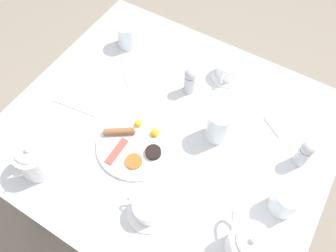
{
  "coord_description": "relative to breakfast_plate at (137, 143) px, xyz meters",
  "views": [
    {
      "loc": [
        -0.51,
        -0.31,
        1.74
      ],
      "look_at": [
        0.0,
        0.0,
        0.76
      ],
      "focal_mm": 35.0,
      "sensor_mm": 36.0,
      "label": 1
    }
  ],
  "objects": [
    {
      "name": "ground_plane",
      "position": [
        0.11,
        -0.06,
        -0.75
      ],
      "size": [
        8.0,
        8.0,
        0.0
      ],
      "primitive_type": "plane",
      "color": "gray"
    },
    {
      "name": "table",
      "position": [
        0.11,
        -0.06,
        -0.08
      ],
      "size": [
        0.98,
        1.12,
        0.74
      ],
      "color": "silver",
      "rests_on": "ground_plane"
    },
    {
      "name": "breakfast_plate",
      "position": [
        0.0,
        0.0,
        0.0
      ],
      "size": [
        0.27,
        0.27,
        0.04
      ],
      "color": "white",
      "rests_on": "table"
    },
    {
      "name": "teapot_near",
      "position": [
        -0.13,
        -0.46,
        0.05
      ],
      "size": [
        0.15,
        0.16,
        0.13
      ],
      "rotation": [
        0.0,
        0.0,
        3.98
      ],
      "color": "white",
      "rests_on": "table"
    },
    {
      "name": "teapot_far",
      "position": [
        -0.23,
        0.22,
        0.05
      ],
      "size": [
        0.21,
        0.11,
        0.13
      ],
      "rotation": [
        0.0,
        0.0,
        3.01
      ],
      "color": "white",
      "rests_on": "table"
    },
    {
      "name": "teacup_with_saucer_left",
      "position": [
        0.44,
        -0.13,
        0.02
      ],
      "size": [
        0.14,
        0.13,
        0.07
      ],
      "color": "white",
      "rests_on": "table"
    },
    {
      "name": "teacup_with_saucer_right",
      "position": [
        -0.18,
        -0.16,
        0.02
      ],
      "size": [
        0.13,
        0.14,
        0.07
      ],
      "color": "white",
      "rests_on": "table"
    },
    {
      "name": "water_glass_tall",
      "position": [
        0.18,
        -0.22,
        0.06
      ],
      "size": [
        0.08,
        0.08,
        0.13
      ],
      "color": "white",
      "rests_on": "table"
    },
    {
      "name": "water_glass_short",
      "position": [
        0.38,
        0.3,
        0.04
      ],
      "size": [
        0.08,
        0.08,
        0.1
      ],
      "color": "white",
      "rests_on": "table"
    },
    {
      "name": "wine_glass_spare",
      "position": [
        0.05,
        -0.51,
        0.04
      ],
      "size": [
        0.08,
        0.08,
        0.1
      ],
      "color": "white",
      "rests_on": "table"
    },
    {
      "name": "pepper_grinder",
      "position": [
        0.3,
        -0.04,
        0.05
      ],
      "size": [
        0.05,
        0.05,
        0.12
      ],
      "color": "#BCBCC1",
      "rests_on": "table"
    },
    {
      "name": "salt_grinder",
      "position": [
        0.23,
        -0.5,
        0.05
      ],
      "size": [
        0.05,
        0.05,
        0.12
      ],
      "color": "#BCBCC1",
      "rests_on": "table"
    },
    {
      "name": "napkin_folded",
      "position": [
        0.37,
        -0.42,
        -0.01
      ],
      "size": [
        0.19,
        0.17,
        0.01
      ],
      "rotation": [
        0.0,
        0.0,
        2.57
      ],
      "color": "white",
      "rests_on": "table"
    },
    {
      "name": "fork_by_plate",
      "position": [
        0.25,
        0.22,
        -0.01
      ],
      "size": [
        0.12,
        0.13,
        0.0
      ],
      "rotation": [
        0.0,
        0.0,
        5.5
      ],
      "color": "silver",
      "rests_on": "table"
    },
    {
      "name": "knife_by_plate",
      "position": [
        0.01,
        0.28,
        -0.01
      ],
      "size": [
        0.04,
        0.19,
        0.0
      ],
      "rotation": [
        0.0,
        0.0,
        3.28
      ],
      "color": "silver",
      "rests_on": "table"
    }
  ]
}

